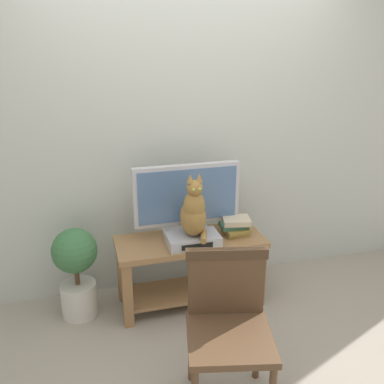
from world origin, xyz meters
TOP-DOWN VIEW (x-y plane):
  - ground_plane at (0.00, 0.00)m, footprint 12.00×12.00m
  - back_wall at (0.00, 0.89)m, footprint 7.00×0.12m
  - tv_stand at (-0.07, 0.47)m, footprint 1.11×0.44m
  - tv at (-0.07, 0.56)m, footprint 0.80×0.20m
  - media_box at (-0.07, 0.38)m, footprint 0.38×0.23m
  - cat at (-0.07, 0.37)m, footprint 0.19×0.29m
  - wooden_chair at (-0.11, -0.48)m, footprint 0.54×0.54m
  - book_stack at (0.29, 0.47)m, footprint 0.24×0.20m
  - potted_plant at (-0.91, 0.53)m, footprint 0.32×0.32m

SIDE VIEW (x-z plane):
  - ground_plane at x=0.00m, z-range 0.00..0.00m
  - tv_stand at x=-0.07m, z-range 0.09..0.64m
  - potted_plant at x=-0.91m, z-range 0.04..0.74m
  - wooden_chair at x=-0.11m, z-range 0.08..0.95m
  - media_box at x=-0.07m, z-range 0.54..0.62m
  - book_stack at x=0.29m, z-range 0.54..0.68m
  - cat at x=-0.07m, z-range 0.57..1.04m
  - tv at x=-0.07m, z-range 0.56..1.12m
  - back_wall at x=0.00m, z-range 0.00..2.80m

